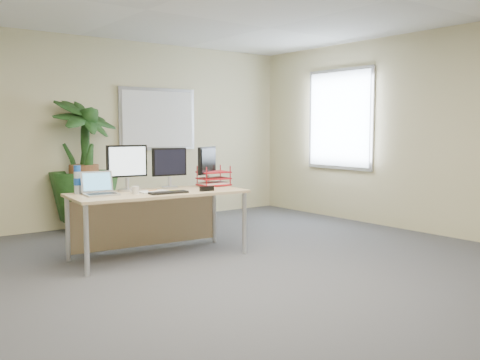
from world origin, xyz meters
TOP-DOWN VIEW (x-y plane):
  - floor at (0.00, 0.00)m, footprint 8.00×8.00m
  - back_wall at (0.00, 4.00)m, footprint 7.00×0.04m
  - whiteboard at (1.20, 3.97)m, footprint 1.30×0.04m
  - window at (3.47, 2.30)m, footprint 0.04×1.30m
  - desk at (-0.02, 1.84)m, footprint 1.95×0.97m
  - floor_plant at (-0.10, 3.70)m, footprint 1.11×1.11m
  - monitor_left at (-0.26, 2.01)m, footprint 0.45×0.21m
  - monitor_right at (0.25, 1.97)m, footprint 0.42×0.19m
  - monitor_dark at (0.72, 1.90)m, footprint 0.38×0.25m
  - laptop at (-0.64, 1.88)m, footprint 0.36×0.32m
  - keyboard at (-0.03, 1.53)m, footprint 0.42×0.17m
  - coffee_mug at (-0.32, 1.70)m, footprint 0.11×0.07m
  - spiral_notebook at (-0.10, 1.72)m, footprint 0.33×0.26m
  - orange_pen at (-0.09, 1.76)m, footprint 0.13×0.05m
  - yellow_highlighter at (0.12, 1.65)m, footprint 0.13×0.06m
  - water_bottle at (-0.79, 2.09)m, footprint 0.08×0.08m
  - letter_tray at (0.78, 1.86)m, footprint 0.38×0.30m
  - stapler at (0.42, 1.47)m, footprint 0.16×0.06m

SIDE VIEW (x-z plane):
  - floor at x=0.00m, z-range 0.00..0.00m
  - desk at x=-0.02m, z-range 0.21..0.93m
  - spiral_notebook at x=-0.10m, z-range 0.72..0.74m
  - yellow_highlighter at x=0.12m, z-range 0.72..0.74m
  - keyboard at x=-0.03m, z-range 0.72..0.75m
  - orange_pen at x=-0.09m, z-range 0.73..0.74m
  - stapler at x=0.42m, z-range 0.72..0.78m
  - floor_plant at x=-0.10m, z-range 0.00..1.50m
  - coffee_mug at x=-0.32m, z-range 0.72..0.81m
  - laptop at x=-0.64m, z-range 0.66..0.90m
  - letter_tray at x=0.78m, z-range 0.72..0.88m
  - water_bottle at x=-0.79m, z-range 0.72..1.02m
  - monitor_right at x=0.25m, z-range 0.76..1.22m
  - monitor_dark at x=0.72m, z-range 0.76..1.23m
  - monitor_left at x=-0.26m, z-range 0.76..1.26m
  - back_wall at x=0.00m, z-range 0.00..2.70m
  - whiteboard at x=1.20m, z-range 1.07..2.02m
  - window at x=3.47m, z-range 0.77..2.33m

